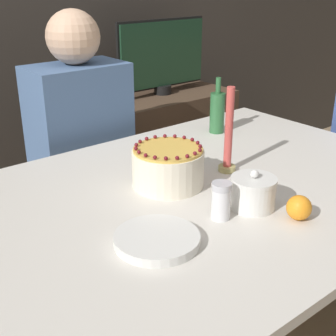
{
  "coord_description": "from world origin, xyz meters",
  "views": [
    {
      "loc": [
        -0.94,
        -0.95,
        1.37
      ],
      "look_at": [
        -0.1,
        0.08,
        0.81
      ],
      "focal_mm": 50.0,
      "sensor_mm": 36.0,
      "label": 1
    }
  ],
  "objects": [
    {
      "name": "tv_monitor",
      "position": [
        0.71,
        1.13,
        0.93
      ],
      "size": [
        0.59,
        0.1,
        0.41
      ],
      "color": "black",
      "rests_on": "side_cabinet"
    },
    {
      "name": "plate_stack",
      "position": [
        -0.34,
        -0.16,
        0.76
      ],
      "size": [
        0.21,
        0.21,
        0.02
      ],
      "color": "silver",
      "rests_on": "dining_table"
    },
    {
      "name": "side_cabinet",
      "position": [
        0.71,
        1.13,
        0.36
      ],
      "size": [
        0.8,
        0.46,
        0.72
      ],
      "color": "#4C3828",
      "rests_on": "ground_plane"
    },
    {
      "name": "orange_fruit_0",
      "position": [
        0.04,
        -0.31,
        0.79
      ],
      "size": [
        0.07,
        0.07,
        0.07
      ],
      "color": "orange",
      "rests_on": "dining_table"
    },
    {
      "name": "sugar_bowl",
      "position": [
        -0.01,
        -0.18,
        0.8
      ],
      "size": [
        0.13,
        0.13,
        0.12
      ],
      "color": "silver",
      "rests_on": "dining_table"
    },
    {
      "name": "dining_table",
      "position": [
        0.0,
        0.0,
        0.65
      ],
      "size": [
        1.52,
        1.09,
        0.75
      ],
      "color": "beige",
      "rests_on": "ground_plane"
    },
    {
      "name": "bottle",
      "position": [
        0.39,
        0.36,
        0.84
      ],
      "size": [
        0.06,
        0.06,
        0.23
      ],
      "color": "#2D6638",
      "rests_on": "dining_table"
    },
    {
      "name": "sugar_shaker",
      "position": [
        -0.12,
        -0.17,
        0.81
      ],
      "size": [
        0.05,
        0.05,
        0.11
      ],
      "color": "white",
      "rests_on": "dining_table"
    },
    {
      "name": "person_man_blue_shirt",
      "position": [
        -0.04,
        0.75,
        0.54
      ],
      "size": [
        0.4,
        0.34,
        1.24
      ],
      "rotation": [
        0.0,
        0.0,
        3.14
      ],
      "color": "#595960",
      "rests_on": "ground_plane"
    },
    {
      "name": "candle",
      "position": [
        0.13,
        0.05,
        0.87
      ],
      "size": [
        0.06,
        0.06,
        0.29
      ],
      "color": "tan",
      "rests_on": "dining_table"
    },
    {
      "name": "cake",
      "position": [
        -0.1,
        0.08,
        0.81
      ],
      "size": [
        0.22,
        0.22,
        0.14
      ],
      "color": "#EFE5CC",
      "rests_on": "dining_table"
    }
  ]
}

